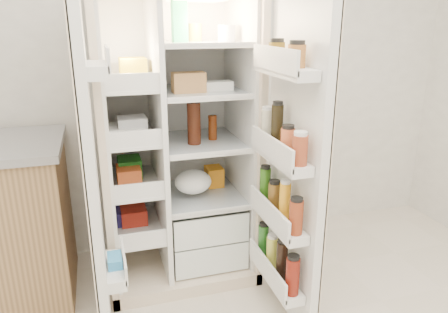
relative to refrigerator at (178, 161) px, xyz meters
name	(u,v)px	position (x,y,z in m)	size (l,w,h in m)	color
wall_back	(190,60)	(0.18, 0.35, 0.61)	(4.00, 0.02, 2.70)	silver
refrigerator	(178,161)	(0.00, 0.00, 0.00)	(0.92, 0.70, 1.80)	beige
freezer_door	(93,181)	(-0.51, -0.60, 0.15)	(0.15, 0.40, 1.72)	white
fridge_door	(292,170)	(0.47, -0.70, 0.13)	(0.17, 0.58, 1.72)	white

